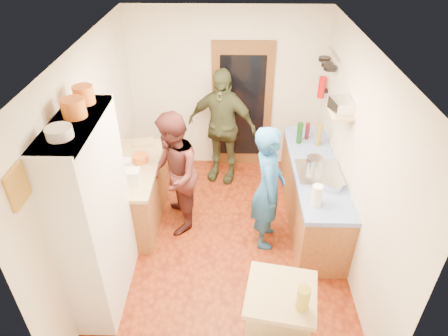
{
  "coord_description": "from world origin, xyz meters",
  "views": [
    {
      "loc": [
        0.08,
        -3.87,
        3.79
      ],
      "look_at": [
        -0.0,
        0.15,
        1.09
      ],
      "focal_mm": 32.0,
      "sensor_mm": 36.0,
      "label": 1
    }
  ],
  "objects_px": {
    "right_counter_base": "(312,195)",
    "island_base": "(278,325)",
    "person_hob": "(271,190)",
    "hutch_body": "(95,218)",
    "person_left": "(176,173)",
    "person_back": "(222,127)"
  },
  "relations": [
    {
      "from": "right_counter_base",
      "to": "island_base",
      "type": "height_order",
      "value": "island_base"
    },
    {
      "from": "right_counter_base",
      "to": "person_hob",
      "type": "height_order",
      "value": "person_hob"
    },
    {
      "from": "hutch_body",
      "to": "person_left",
      "type": "xyz_separation_m",
      "value": [
        0.66,
        1.18,
        -0.25
      ]
    },
    {
      "from": "island_base",
      "to": "right_counter_base",
      "type": "bearing_deg",
      "value": 72.13
    },
    {
      "from": "person_left",
      "to": "person_back",
      "type": "relative_size",
      "value": 0.93
    },
    {
      "from": "hutch_body",
      "to": "person_hob",
      "type": "height_order",
      "value": "hutch_body"
    },
    {
      "from": "island_base",
      "to": "person_back",
      "type": "relative_size",
      "value": 0.47
    },
    {
      "from": "person_hob",
      "to": "person_left",
      "type": "bearing_deg",
      "value": 78.31
    },
    {
      "from": "hutch_body",
      "to": "person_back",
      "type": "distance_m",
      "value": 2.65
    },
    {
      "from": "right_counter_base",
      "to": "person_hob",
      "type": "xyz_separation_m",
      "value": [
        -0.63,
        -0.45,
        0.42
      ]
    },
    {
      "from": "hutch_body",
      "to": "island_base",
      "type": "relative_size",
      "value": 2.56
    },
    {
      "from": "hutch_body",
      "to": "person_back",
      "type": "xyz_separation_m",
      "value": [
        1.24,
        2.33,
        -0.18
      ]
    },
    {
      "from": "hutch_body",
      "to": "person_left",
      "type": "relative_size",
      "value": 1.29
    },
    {
      "from": "right_counter_base",
      "to": "island_base",
      "type": "distance_m",
      "value": 2.14
    },
    {
      "from": "hutch_body",
      "to": "right_counter_base",
      "type": "height_order",
      "value": "hutch_body"
    },
    {
      "from": "island_base",
      "to": "person_hob",
      "type": "distance_m",
      "value": 1.65
    },
    {
      "from": "person_hob",
      "to": "person_left",
      "type": "relative_size",
      "value": 0.99
    },
    {
      "from": "hutch_body",
      "to": "island_base",
      "type": "xyz_separation_m",
      "value": [
        1.84,
        -0.74,
        -0.67
      ]
    },
    {
      "from": "right_counter_base",
      "to": "island_base",
      "type": "bearing_deg",
      "value": -107.87
    },
    {
      "from": "hutch_body",
      "to": "right_counter_base",
      "type": "distance_m",
      "value": 2.9
    },
    {
      "from": "right_counter_base",
      "to": "person_hob",
      "type": "distance_m",
      "value": 0.88
    },
    {
      "from": "person_hob",
      "to": "person_back",
      "type": "xyz_separation_m",
      "value": [
        -0.63,
        1.48,
        0.08
      ]
    }
  ]
}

